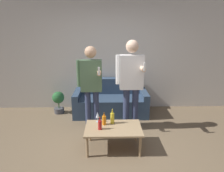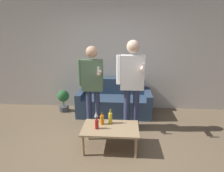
# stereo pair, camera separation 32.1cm
# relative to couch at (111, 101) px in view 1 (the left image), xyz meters

# --- Properties ---
(ground_plane) EXTENTS (16.00, 16.00, 0.00)m
(ground_plane) POSITION_rel_couch_xyz_m (-0.02, -1.88, -0.29)
(ground_plane) COLOR #756047
(wall_back) EXTENTS (8.00, 0.06, 2.70)m
(wall_back) POSITION_rel_couch_xyz_m (-0.02, 0.41, 1.06)
(wall_back) COLOR silver
(wall_back) RESTS_ON ground_plane
(couch) EXTENTS (1.71, 0.80, 0.81)m
(couch) POSITION_rel_couch_xyz_m (0.00, 0.00, 0.00)
(couch) COLOR #334760
(couch) RESTS_ON ground_plane
(coffee_table) EXTENTS (0.93, 0.60, 0.38)m
(coffee_table) POSITION_rel_couch_xyz_m (0.02, -1.50, 0.05)
(coffee_table) COLOR tan
(coffee_table) RESTS_ON ground_plane
(bottle_orange) EXTENTS (0.06, 0.06, 0.21)m
(bottle_orange) POSITION_rel_couch_xyz_m (-0.20, -1.56, 0.17)
(bottle_orange) COLOR #B21E1E
(bottle_orange) RESTS_ON coffee_table
(bottle_green) EXTENTS (0.07, 0.07, 0.26)m
(bottle_green) POSITION_rel_couch_xyz_m (0.01, -1.35, 0.19)
(bottle_green) COLOR yellow
(bottle_green) RESTS_ON coffee_table
(bottle_dark) EXTENTS (0.07, 0.07, 0.21)m
(bottle_dark) POSITION_rel_couch_xyz_m (-0.13, -1.39, 0.18)
(bottle_dark) COLOR orange
(bottle_dark) RESTS_ON coffee_table
(wine_glass_near) EXTENTS (0.07, 0.07, 0.19)m
(wine_glass_near) POSITION_rel_couch_xyz_m (-0.25, -1.29, 0.22)
(wine_glass_near) COLOR silver
(wine_glass_near) RESTS_ON coffee_table
(person_standing_left) EXTENTS (0.48, 0.42, 1.66)m
(person_standing_left) POSITION_rel_couch_xyz_m (-0.39, -0.80, 0.69)
(person_standing_left) COLOR navy
(person_standing_left) RESTS_ON ground_plane
(person_standing_right) EXTENTS (0.52, 0.45, 1.78)m
(person_standing_right) POSITION_rel_couch_xyz_m (0.38, -0.85, 0.76)
(person_standing_right) COLOR navy
(person_standing_right) RESTS_ON ground_plane
(potted_plant) EXTENTS (0.28, 0.28, 0.53)m
(potted_plant) POSITION_rel_couch_xyz_m (-1.25, 0.02, 0.02)
(potted_plant) COLOR #4C4C51
(potted_plant) RESTS_ON ground_plane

